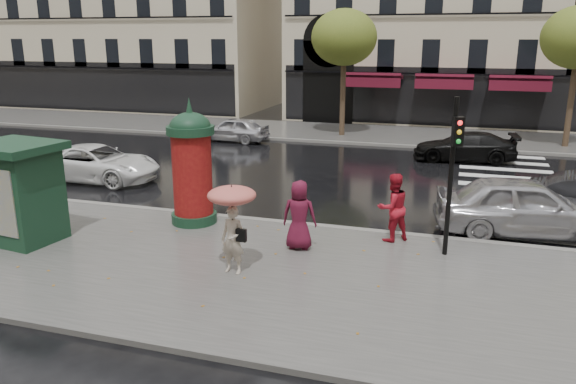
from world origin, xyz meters
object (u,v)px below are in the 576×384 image
(woman_umbrella, at_px, (232,215))
(morris_column, at_px, (192,164))
(car_far_silver, at_px, (233,129))
(woman_red, at_px, (393,207))
(man_burgundy, at_px, (299,215))
(car_white, at_px, (96,163))
(traffic_light, at_px, (453,162))
(car_black, at_px, (465,147))
(newsstand, at_px, (18,191))
(car_silver, at_px, (525,206))

(woman_umbrella, xyz_separation_m, morris_column, (-2.45, 2.96, 0.34))
(woman_umbrella, relative_size, car_far_silver, 0.55)
(woman_red, height_order, man_burgundy, woman_red)
(morris_column, relative_size, car_white, 0.73)
(woman_red, distance_m, car_white, 11.94)
(traffic_light, distance_m, car_white, 13.58)
(woman_umbrella, distance_m, car_black, 15.20)
(man_burgundy, relative_size, newsstand, 0.68)
(morris_column, xyz_separation_m, newsstand, (-3.57, -2.64, -0.38))
(morris_column, bearing_deg, newsstand, -143.45)
(woman_umbrella, relative_size, newsstand, 0.80)
(car_silver, relative_size, car_white, 0.99)
(man_burgundy, bearing_deg, morris_column, -22.67)
(man_burgundy, bearing_deg, traffic_light, -175.40)
(woman_umbrella, distance_m, man_burgundy, 2.16)
(woman_umbrella, bearing_deg, car_silver, 37.54)
(woman_red, relative_size, morris_column, 0.50)
(woman_umbrella, height_order, man_burgundy, woman_umbrella)
(car_far_silver, bearing_deg, newsstand, 5.05)
(woman_red, height_order, morris_column, morris_column)
(car_white, bearing_deg, woman_umbrella, -129.45)
(morris_column, distance_m, traffic_light, 7.00)
(car_silver, distance_m, car_black, 9.57)
(traffic_light, distance_m, car_black, 12.06)
(morris_column, distance_m, car_white, 7.00)
(woman_umbrella, height_order, morris_column, morris_column)
(woman_red, relative_size, man_burgundy, 1.02)
(morris_column, distance_m, newsstand, 4.46)
(woman_red, xyz_separation_m, morris_column, (-5.56, -0.18, 0.80))
(newsstand, height_order, car_white, newsstand)
(morris_column, relative_size, car_black, 0.82)
(morris_column, relative_size, car_silver, 0.74)
(woman_red, distance_m, car_far_silver, 15.91)
(traffic_light, relative_size, car_white, 0.79)
(woman_umbrella, xyz_separation_m, newsstand, (-6.01, 0.31, -0.04))
(car_silver, distance_m, car_white, 14.85)
(newsstand, bearing_deg, woman_red, 17.18)
(woman_red, relative_size, newsstand, 0.69)
(traffic_light, xyz_separation_m, car_silver, (1.94, 2.49, -1.61))
(car_black, bearing_deg, car_silver, 3.53)
(car_black, bearing_deg, newsstand, -43.80)
(woman_red, xyz_separation_m, car_far_silver, (-9.71, 12.60, -0.37))
(woman_umbrella, xyz_separation_m, car_white, (-8.31, 6.62, -0.80))
(car_black, height_order, car_far_silver, car_far_silver)
(man_burgundy, bearing_deg, car_white, -32.12)
(car_white, relative_size, car_far_silver, 1.29)
(car_silver, bearing_deg, woman_umbrella, 119.58)
(car_black, relative_size, car_far_silver, 1.16)
(woman_umbrella, relative_size, car_black, 0.48)
(woman_red, height_order, newsstand, newsstand)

